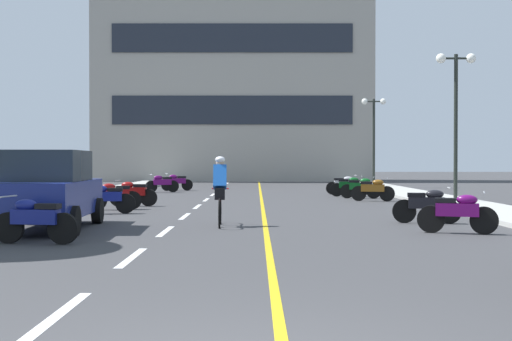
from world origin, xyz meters
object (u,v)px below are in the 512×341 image
(parked_car_near, at_px, (49,190))
(cyclist_rider, at_px, (220,189))
(motorcycle_5, at_px, (106,198))
(motorcycle_13, at_px, (176,182))
(street_lamp_mid, at_px, (456,94))
(motorcycle_4, at_px, (427,205))
(motorcycle_8, at_px, (373,189))
(motorcycle_2, at_px, (35,219))
(motorcycle_10, at_px, (349,186))
(street_lamp_far, at_px, (373,122))
(motorcycle_7, at_px, (132,193))
(motorcycle_3, at_px, (458,212))
(motorcycle_11, at_px, (344,184))
(motorcycle_12, at_px, (162,183))
(motorcycle_9, at_px, (360,187))
(motorcycle_6, at_px, (114,195))

(parked_car_near, xyz_separation_m, cyclist_rider, (3.89, 0.78, -0.03))
(motorcycle_5, distance_m, motorcycle_13, 15.33)
(street_lamp_mid, distance_m, motorcycle_4, 8.84)
(motorcycle_5, relative_size, motorcycle_8, 1.02)
(motorcycle_2, height_order, motorcycle_10, same)
(street_lamp_far, xyz_separation_m, parked_car_near, (-11.77, -23.99, -2.98))
(motorcycle_13, bearing_deg, motorcycle_7, -90.40)
(motorcycle_10, bearing_deg, motorcycle_3, -89.13)
(parked_car_near, relative_size, motorcycle_11, 2.52)
(street_lamp_mid, height_order, motorcycle_11, street_lamp_mid)
(motorcycle_8, height_order, cyclist_rider, cyclist_rider)
(motorcycle_3, distance_m, motorcycle_11, 16.71)
(parked_car_near, bearing_deg, motorcycle_12, 89.87)
(street_lamp_mid, bearing_deg, street_lamp_far, 91.20)
(motorcycle_9, bearing_deg, motorcycle_13, 139.57)
(motorcycle_5, distance_m, motorcycle_7, 3.29)
(street_lamp_far, height_order, motorcycle_11, street_lamp_far)
(motorcycle_5, bearing_deg, motorcycle_2, -87.78)
(motorcycle_8, relative_size, motorcycle_12, 1.02)
(motorcycle_4, xyz_separation_m, motorcycle_6, (-8.89, 4.67, 0.00))
(parked_car_near, relative_size, motorcycle_5, 2.53)
(motorcycle_2, distance_m, motorcycle_12, 20.56)
(motorcycle_8, relative_size, cyclist_rider, 0.94)
(motorcycle_7, height_order, motorcycle_13, same)
(parked_car_near, bearing_deg, motorcycle_13, 88.39)
(motorcycle_7, relative_size, motorcycle_11, 1.00)
(street_lamp_far, xyz_separation_m, motorcycle_5, (-11.48, -19.50, -3.43))
(motorcycle_5, bearing_deg, motorcycle_13, 89.01)
(motorcycle_10, xyz_separation_m, motorcycle_13, (-8.36, 5.79, 0.00))
(street_lamp_far, xyz_separation_m, motorcycle_10, (-2.85, -9.96, -3.43))
(motorcycle_3, xyz_separation_m, motorcycle_10, (-0.23, 14.94, 0.00))
(motorcycle_8, bearing_deg, parked_car_near, -131.38)
(motorcycle_9, bearing_deg, motorcycle_5, -138.00)
(motorcycle_12, bearing_deg, motorcycle_8, -37.94)
(motorcycle_13, bearing_deg, motorcycle_12, -104.99)
(motorcycle_6, distance_m, motorcycle_10, 11.77)
(motorcycle_12, bearing_deg, parked_car_near, -90.13)
(motorcycle_8, height_order, motorcycle_12, same)
(motorcycle_3, distance_m, motorcycle_6, 11.38)
(street_lamp_mid, bearing_deg, parked_car_near, -143.43)
(motorcycle_6, height_order, motorcycle_11, same)
(parked_car_near, bearing_deg, motorcycle_4, 9.06)
(motorcycle_3, distance_m, motorcycle_9, 13.39)
(parked_car_near, relative_size, motorcycle_9, 2.56)
(motorcycle_3, bearing_deg, motorcycle_9, 89.90)
(street_lamp_mid, relative_size, motorcycle_11, 3.16)
(motorcycle_6, bearing_deg, motorcycle_9, 35.35)
(motorcycle_4, relative_size, motorcycle_10, 0.99)
(motorcycle_9, relative_size, motorcycle_13, 1.02)
(motorcycle_7, distance_m, motorcycle_8, 9.33)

